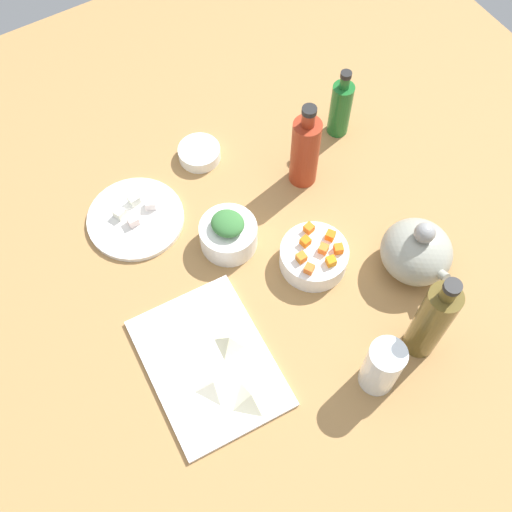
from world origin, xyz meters
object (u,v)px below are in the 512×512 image
(plate_tofu, at_px, (136,219))
(bowl_greens, at_px, (229,235))
(teapot, at_px, (417,251))
(drinking_glass_0, at_px, (382,367))
(bowl_carrots, at_px, (314,257))
(cutting_board, at_px, (209,363))
(bottle_1, at_px, (341,108))
(bowl_small_side, at_px, (199,153))
(bottle_2, at_px, (432,321))
(bottle_0, at_px, (305,151))

(plate_tofu, relative_size, bowl_greens, 1.73)
(teapot, relative_size, drinking_glass_0, 1.18)
(bowl_carrots, distance_m, drinking_glass_0, 0.28)
(cutting_board, relative_size, plate_tofu, 1.45)
(plate_tofu, distance_m, teapot, 0.60)
(bottle_1, distance_m, drinking_glass_0, 0.62)
(plate_tofu, relative_size, teapot, 1.29)
(bowl_small_side, distance_m, drinking_glass_0, 0.65)
(bowl_small_side, distance_m, bottle_1, 0.34)
(drinking_glass_0, bearing_deg, teapot, 127.43)
(teapot, bearing_deg, cutting_board, -93.87)
(plate_tofu, bearing_deg, bottle_1, 87.84)
(bowl_greens, distance_m, teapot, 0.39)
(bottle_2, bearing_deg, bowl_small_side, -167.00)
(teapot, height_order, bottle_2, bottle_2)
(cutting_board, xyz_separation_m, teapot, (0.03, 0.47, 0.05))
(bottle_0, distance_m, bottle_2, 0.46)
(bowl_carrots, height_order, bottle_2, bottle_2)
(bowl_greens, height_order, teapot, teapot)
(bowl_carrots, bearing_deg, cutting_board, -74.74)
(bottle_1, bearing_deg, bottle_0, -63.52)
(cutting_board, xyz_separation_m, bottle_1, (-0.35, 0.55, 0.07))
(bottle_1, bearing_deg, teapot, -11.59)
(plate_tofu, relative_size, drinking_glass_0, 1.53)
(plate_tofu, xyz_separation_m, bottle_0, (0.09, 0.38, 0.09))
(bowl_greens, bearing_deg, bowl_carrots, 43.14)
(bowl_small_side, distance_m, bottle_2, 0.65)
(bottle_2, relative_size, drinking_glass_0, 1.85)
(plate_tofu, bearing_deg, cutting_board, -3.73)
(bowl_carrots, relative_size, bowl_small_side, 1.46)
(bowl_greens, relative_size, bottle_1, 0.66)
(bottle_1, bearing_deg, drinking_glass_0, -27.98)
(bowl_small_side, xyz_separation_m, bottle_1, (0.10, 0.32, 0.06))
(bottle_0, bearing_deg, bowl_greens, -74.75)
(teapot, xyz_separation_m, bottle_0, (-0.31, -0.07, 0.04))
(bowl_greens, relative_size, teapot, 0.74)
(bowl_carrots, bearing_deg, plate_tofu, -136.92)
(bowl_carrots, distance_m, bottle_2, 0.28)
(cutting_board, height_order, bowl_carrots, bowl_carrots)
(bowl_greens, bearing_deg, bottle_0, 105.25)
(teapot, bearing_deg, bowl_greens, -129.59)
(cutting_board, relative_size, bowl_greens, 2.52)
(bottle_0, bearing_deg, plate_tofu, -103.97)
(bottle_1, xyz_separation_m, drinking_glass_0, (0.55, -0.29, -0.01))
(bowl_carrots, bearing_deg, bowl_small_side, -169.50)
(drinking_glass_0, bearing_deg, bottle_1, 152.02)
(bottle_2, bearing_deg, cutting_board, -115.52)
(bottle_1, bearing_deg, bowl_small_side, -107.16)
(bottle_1, relative_size, bottle_2, 0.72)
(drinking_glass_0, bearing_deg, bowl_greens, -167.83)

